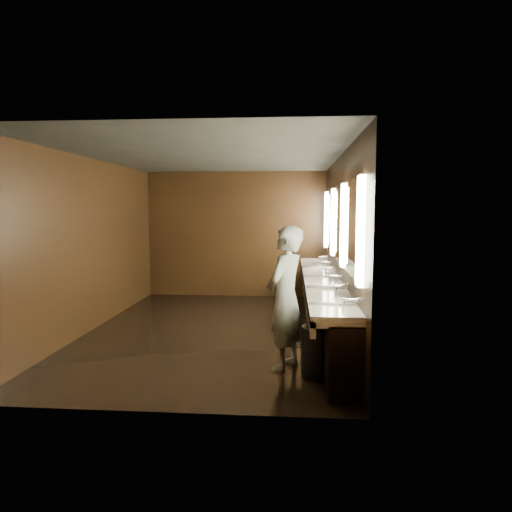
{
  "coord_description": "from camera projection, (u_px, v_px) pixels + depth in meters",
  "views": [
    {
      "loc": [
        1.26,
        -7.19,
        1.99
      ],
      "look_at": [
        0.69,
        0.0,
        1.23
      ],
      "focal_mm": 32.0,
      "sensor_mm": 36.0,
      "label": 1
    }
  ],
  "objects": [
    {
      "name": "floor",
      "position": [
        214.0,
        331.0,
        7.43
      ],
      "size": [
        6.0,
        6.0,
        0.0
      ],
      "primitive_type": "plane",
      "color": "black",
      "rests_on": "ground"
    },
    {
      "name": "ceiling",
      "position": [
        212.0,
        156.0,
        7.14
      ],
      "size": [
        4.0,
        6.0,
        0.02
      ],
      "primitive_type": "cube",
      "color": "#2D2D2B",
      "rests_on": "wall_back"
    },
    {
      "name": "wall_back",
      "position": [
        236.0,
        234.0,
        10.26
      ],
      "size": [
        4.0,
        0.02,
        2.8
      ],
      "primitive_type": "cube",
      "color": "black",
      "rests_on": "floor"
    },
    {
      "name": "wall_front",
      "position": [
        158.0,
        271.0,
        4.31
      ],
      "size": [
        4.0,
        0.02,
        2.8
      ],
      "primitive_type": "cube",
      "color": "black",
      "rests_on": "floor"
    },
    {
      "name": "wall_left",
      "position": [
        92.0,
        244.0,
        7.44
      ],
      "size": [
        0.02,
        6.0,
        2.8
      ],
      "primitive_type": "cube",
      "color": "black",
      "rests_on": "floor"
    },
    {
      "name": "wall_right",
      "position": [
        339.0,
        246.0,
        7.13
      ],
      "size": [
        0.02,
        6.0,
        2.8
      ],
      "primitive_type": "cube",
      "color": "black",
      "rests_on": "floor"
    },
    {
      "name": "sink_counter",
      "position": [
        325.0,
        302.0,
        7.24
      ],
      "size": [
        0.55,
        5.4,
        1.01
      ],
      "color": "black",
      "rests_on": "floor"
    },
    {
      "name": "mirror_band",
      "position": [
        338.0,
        224.0,
        7.09
      ],
      "size": [
        0.06,
        5.03,
        1.15
      ],
      "color": "#FEF8D0",
      "rests_on": "wall_right"
    },
    {
      "name": "person",
      "position": [
        285.0,
        298.0,
        5.61
      ],
      "size": [
        0.66,
        0.77,
        1.78
      ],
      "primitive_type": "imported",
      "rotation": [
        0.0,
        0.0,
        -2.0
      ],
      "color": "#9BCBE8",
      "rests_on": "floor"
    },
    {
      "name": "trash_bin",
      "position": [
        317.0,
        351.0,
        5.4
      ],
      "size": [
        0.47,
        0.47,
        0.6
      ],
      "primitive_type": "cylinder",
      "rotation": [
        0.0,
        0.0,
        0.26
      ],
      "color": "black",
      "rests_on": "floor"
    }
  ]
}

